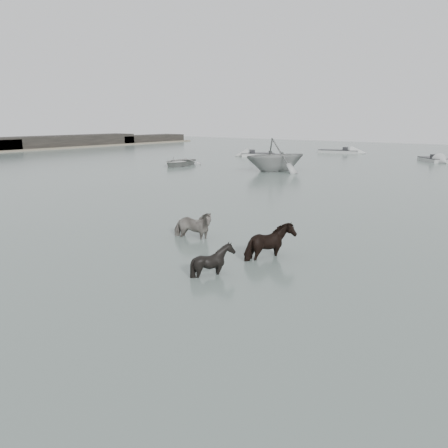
# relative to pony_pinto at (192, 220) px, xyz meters

# --- Properties ---
(ground) EXTENTS (140.00, 140.00, 0.00)m
(ground) POSITION_rel_pony_pinto_xyz_m (1.71, -2.27, -0.67)
(ground) COLOR #55655D
(ground) RESTS_ON ground
(pony_pinto) EXTENTS (1.73, 1.13, 1.34)m
(pony_pinto) POSITION_rel_pony_pinto_xyz_m (0.00, 0.00, 0.00)
(pony_pinto) COLOR black
(pony_pinto) RESTS_ON ground
(pony_dark) EXTENTS (1.31, 1.48, 1.37)m
(pony_dark) POSITION_rel_pony_pinto_xyz_m (3.35, -0.25, 0.01)
(pony_dark) COLOR black
(pony_dark) RESTS_ON ground
(pony_black) EXTENTS (1.32, 1.25, 1.16)m
(pony_black) POSITION_rel_pony_pinto_xyz_m (2.84, -2.38, -0.09)
(pony_black) COLOR black
(pony_black) RESTS_ON ground
(rowboat_lead) EXTENTS (3.99, 4.88, 0.89)m
(rowboat_lead) POSITION_rel_pony_pinto_xyz_m (-17.23, 17.70, -0.23)
(rowboat_lead) COLOR #B4B4AF
(rowboat_lead) RESTS_ON ground
(rowboat_trail) EXTENTS (6.40, 6.71, 2.76)m
(rowboat_trail) POSITION_rel_pony_pinto_xyz_m (-8.21, 19.38, 0.71)
(rowboat_trail) COLOR #9D9F9D
(rowboat_trail) RESTS_ON ground
(skiff_outer) EXTENTS (4.95, 4.57, 0.75)m
(skiff_outer) POSITION_rel_pony_pinto_xyz_m (-16.96, 30.16, -0.30)
(skiff_outer) COLOR #B7B7B2
(skiff_outer) RESTS_ON ground
(skiff_mid) EXTENTS (4.25, 4.61, 0.75)m
(skiff_mid) POSITION_rel_pony_pinto_xyz_m (0.03, 35.71, -0.30)
(skiff_mid) COLOR #A1A4A2
(skiff_mid) RESTS_ON ground
(skiff_far) EXTENTS (6.83, 3.02, 0.75)m
(skiff_far) POSITION_rel_pony_pinto_xyz_m (-11.80, 40.38, -0.30)
(skiff_far) COLOR #AEB1AE
(skiff_far) RESTS_ON ground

